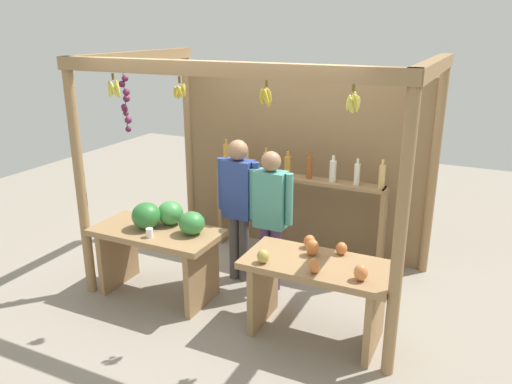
# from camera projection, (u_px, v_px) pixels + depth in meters

# --- Properties ---
(ground_plane) EXTENTS (12.00, 12.00, 0.00)m
(ground_plane) POSITION_uv_depth(u_px,v_px,m) (264.00, 280.00, 5.57)
(ground_plane) COLOR gray
(ground_plane) RESTS_ON ground
(market_stall) EXTENTS (3.23, 2.09, 2.41)m
(market_stall) POSITION_uv_depth(u_px,v_px,m) (281.00, 147.00, 5.53)
(market_stall) COLOR #99754C
(market_stall) RESTS_ON ground
(fruit_counter_left) EXTENTS (1.31, 0.68, 1.00)m
(fruit_counter_left) POSITION_uv_depth(u_px,v_px,m) (160.00, 237.00, 5.09)
(fruit_counter_left) COLOR #99754C
(fruit_counter_left) RESTS_ON ground
(fruit_counter_right) EXTENTS (1.31, 0.65, 0.88)m
(fruit_counter_right) POSITION_uv_depth(u_px,v_px,m) (317.00, 281.00, 4.42)
(fruit_counter_right) COLOR #99754C
(fruit_counter_right) RESTS_ON ground
(bottle_shelf_unit) EXTENTS (2.07, 0.22, 1.36)m
(bottle_shelf_unit) POSITION_uv_depth(u_px,v_px,m) (297.00, 192.00, 5.92)
(bottle_shelf_unit) COLOR #99754C
(bottle_shelf_unit) RESTS_ON ground
(vendor_man) EXTENTS (0.48, 0.21, 1.57)m
(vendor_man) POSITION_uv_depth(u_px,v_px,m) (238.00, 199.00, 5.31)
(vendor_man) COLOR #4D4848
(vendor_man) RESTS_ON ground
(vendor_woman) EXTENTS (0.48, 0.20, 1.50)m
(vendor_woman) POSITION_uv_depth(u_px,v_px,m) (271.00, 210.00, 5.13)
(vendor_woman) COLOR #553463
(vendor_woman) RESTS_ON ground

